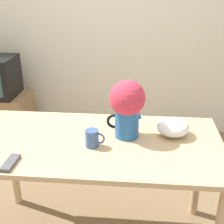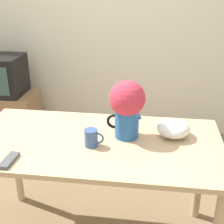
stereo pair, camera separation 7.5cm
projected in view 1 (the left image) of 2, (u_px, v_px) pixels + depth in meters
wall_back at (98, 16)px, 3.29m from camera, size 8.00×0.05×2.60m
table at (96, 156)px, 1.92m from camera, size 1.52×0.78×0.78m
flower_vase at (127, 105)px, 1.85m from camera, size 0.23×0.21×0.36m
coffee_mug at (92, 138)px, 1.79m from camera, size 0.11×0.08×0.10m
white_bowl at (173, 127)px, 1.92m from camera, size 0.20×0.20×0.11m
remote_control at (10, 163)px, 1.64m from camera, size 0.06×0.16×0.02m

